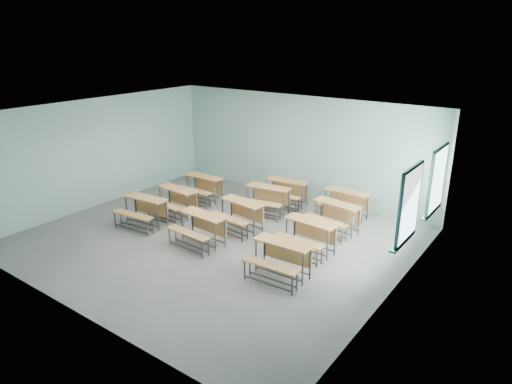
% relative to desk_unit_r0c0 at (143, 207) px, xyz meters
% --- Properties ---
extents(room, '(9.04, 8.04, 3.24)m').
position_rel_desk_unit_r0c0_xyz_m(room, '(2.24, 0.54, 1.07)').
color(room, gray).
rests_on(room, ground).
extents(desk_unit_r0c0, '(1.32, 0.95, 0.79)m').
position_rel_desk_unit_r0c0_xyz_m(desk_unit_r0c0, '(0.00, 0.00, 0.00)').
color(desk_unit_r0c0, '#BE7F44').
rests_on(desk_unit_r0c0, ground).
extents(desk_unit_r0c1, '(1.30, 0.91, 0.79)m').
position_rel_desk_unit_r0c0_xyz_m(desk_unit_r0c1, '(2.04, 0.02, 0.00)').
color(desk_unit_r0c1, '#BE7F44').
rests_on(desk_unit_r0c1, ground).
extents(desk_unit_r0c2, '(1.29, 0.89, 0.79)m').
position_rel_desk_unit_r0c0_xyz_m(desk_unit_r0c2, '(4.50, -0.17, 0.00)').
color(desk_unit_r0c2, '#BE7F44').
rests_on(desk_unit_r0c2, ground).
extents(desk_unit_r1c0, '(1.31, 0.93, 0.79)m').
position_rel_desk_unit_r0c0_xyz_m(desk_unit_r1c0, '(0.15, 1.03, 0.00)').
color(desk_unit_r1c0, '#BE7F44').
rests_on(desk_unit_r1c0, ground).
extents(desk_unit_r1c1, '(1.35, 0.98, 0.79)m').
position_rel_desk_unit_r0c0_xyz_m(desk_unit_r1c1, '(2.27, 1.29, 0.00)').
color(desk_unit_r1c1, '#BE7F44').
rests_on(desk_unit_r1c1, ground).
extents(desk_unit_r1c2, '(1.31, 0.92, 0.79)m').
position_rel_desk_unit_r0c0_xyz_m(desk_unit_r1c2, '(4.40, 1.19, 0.00)').
color(desk_unit_r1c2, '#BE7F44').
rests_on(desk_unit_r1c2, ground).
extents(desk_unit_r2c0, '(1.26, 0.84, 0.79)m').
position_rel_desk_unit_r0c0_xyz_m(desk_unit_r2c0, '(-0.01, 2.37, 0.00)').
color(desk_unit_r2c0, '#BE7F44').
rests_on(desk_unit_r2c0, ground).
extents(desk_unit_r2c1, '(1.36, 1.01, 0.79)m').
position_rel_desk_unit_r0c0_xyz_m(desk_unit_r2c1, '(2.19, 2.69, 0.00)').
color(desk_unit_r2c1, '#BE7F44').
rests_on(desk_unit_r2c1, ground).
extents(desk_unit_r2c2, '(1.35, 1.00, 0.79)m').
position_rel_desk_unit_r0c0_xyz_m(desk_unit_r2c2, '(4.36, 2.64, 0.00)').
color(desk_unit_r2c2, '#BE7F44').
rests_on(desk_unit_r2c2, ground).
extents(desk_unit_r3c1, '(1.35, 0.99, 0.79)m').
position_rel_desk_unit_r0c0_xyz_m(desk_unit_r3c1, '(2.29, 3.52, 0.00)').
color(desk_unit_r3c1, '#BE7F44').
rests_on(desk_unit_r3c1, ground).
extents(desk_unit_r3c2, '(1.28, 0.87, 0.79)m').
position_rel_desk_unit_r0c0_xyz_m(desk_unit_r3c2, '(4.17, 3.66, 0.00)').
color(desk_unit_r3c2, '#BE7F44').
rests_on(desk_unit_r3c2, ground).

